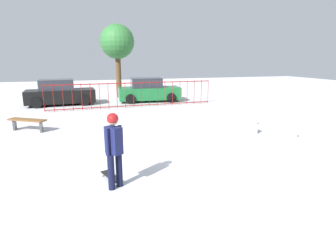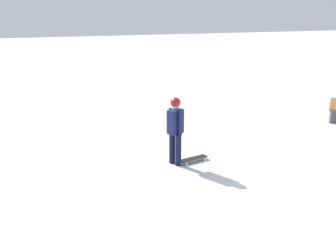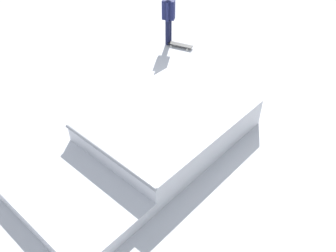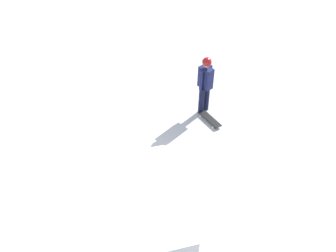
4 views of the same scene
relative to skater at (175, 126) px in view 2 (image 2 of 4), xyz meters
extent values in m
plane|color=silver|center=(2.25, 3.05, -1.01)|extent=(60.00, 60.00, 0.00)
cylinder|color=black|center=(0.09, 0.06, -0.60)|extent=(0.15, 0.15, 0.82)
cylinder|color=black|center=(-0.09, -0.06, -0.60)|extent=(0.15, 0.15, 0.82)
cube|color=#191E4C|center=(0.00, 0.00, 0.11)|extent=(0.39, 0.44, 0.60)
cylinder|color=#191E4C|center=(0.15, 0.09, 0.11)|extent=(0.09, 0.09, 0.60)
cylinder|color=#191E4C|center=(-0.15, -0.09, 0.11)|extent=(0.09, 0.09, 0.60)
sphere|color=tan|center=(0.00, 0.00, 0.56)|extent=(0.22, 0.22, 0.22)
sphere|color=#A51919|center=(0.00, 0.00, 0.59)|extent=(0.25, 0.25, 0.25)
cube|color=black|center=(-0.06, 0.48, -0.93)|extent=(0.47, 0.82, 0.02)
cylinder|color=silver|center=(0.14, 0.26, -0.98)|extent=(0.05, 0.06, 0.06)
cylinder|color=silver|center=(-0.07, 0.18, -0.98)|extent=(0.05, 0.06, 0.06)
cylinder|color=silver|center=(-0.05, 0.79, -0.98)|extent=(0.05, 0.06, 0.06)
cylinder|color=silver|center=(-0.27, 0.70, -0.98)|extent=(0.05, 0.06, 0.06)
cube|color=brown|center=(-2.84, 6.16, -0.56)|extent=(1.56, 1.20, 0.06)
cube|color=#4C4C51|center=(-2.29, 5.82, -0.80)|extent=(0.08, 0.36, 0.42)
cube|color=#4C4C51|center=(-3.38, 6.51, -0.80)|extent=(0.08, 0.36, 0.42)
camera|label=1|loc=(-0.53, -5.84, 1.84)|focal=29.44mm
camera|label=2|loc=(10.16, -2.30, 3.40)|focal=47.88mm
camera|label=3|loc=(7.83, 7.84, 4.79)|focal=39.88mm
camera|label=4|loc=(2.62, 7.77, 5.47)|focal=38.90mm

